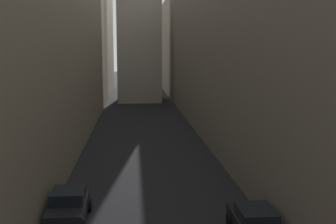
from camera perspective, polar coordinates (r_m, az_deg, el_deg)
The scene contains 5 objects.
ground_plane at distance 44.68m, azimuth -3.24°, elevation -2.77°, with size 264.00×264.00×0.00m, color black.
building_block_left at distance 47.56m, azimuth -20.00°, elevation 11.97°, with size 15.55×108.00×24.03m, color gray.
building_block_right at distance 47.53m, azimuth 10.70°, elevation 9.04°, with size 11.87×108.00×18.60m, color gray.
parked_car_left_far at distance 22.31m, azimuth -13.25°, elevation -12.17°, with size 2.00×3.97×1.61m.
parked_car_right_far at distance 20.38m, azimuth 11.66°, elevation -14.36°, with size 1.94×4.27×1.46m.
Camera 1 is at (-1.09, 4.15, 8.53)m, focal length 45.37 mm.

